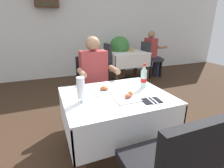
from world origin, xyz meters
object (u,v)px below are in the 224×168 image
main_dining_table (116,110)px  chair_far_diner_seat (94,86)px  napkin_cutlery_set (152,101)px  background_patron (152,51)px  plate_near_camera (127,97)px  background_chair_right (150,57)px  background_chair_left (102,61)px  potted_plant_corner (119,51)px  beer_glass_left (81,90)px  background_table_tumbler (132,50)px  plate_far_diner (104,89)px  background_dining_table (127,59)px  cola_bottle_primary (144,78)px  seated_diner_far (95,78)px

main_dining_table → chair_far_diner_seat: bearing=90.0°
napkin_cutlery_set → background_patron: 3.36m
plate_near_camera → napkin_cutlery_set: (0.19, -0.13, -0.01)m
plate_near_camera → background_patron: bearing=51.7°
main_dining_table → background_chair_right: background_chair_right is taller
chair_far_diner_seat → background_patron: 2.73m
background_chair_left → background_patron: size_ratio=0.77×
background_chair_right → potted_plant_corner: size_ratio=0.87×
background_chair_right → beer_glass_left: bearing=-133.9°
background_table_tumbler → background_chair_right: bearing=5.1°
plate_far_diner → potted_plant_corner: size_ratio=0.23×
background_chair_left → background_table_tumbler: size_ratio=8.82×
beer_glass_left → background_chair_left: same height
background_dining_table → background_chair_left: background_chair_left is taller
potted_plant_corner → plate_near_camera: bearing=-112.9°
main_dining_table → cola_bottle_primary: size_ratio=3.82×
main_dining_table → chair_far_diner_seat: size_ratio=1.07×
beer_glass_left → potted_plant_corner: size_ratio=0.21×
seated_diner_far → cola_bottle_primary: size_ratio=4.63×
main_dining_table → background_patron: size_ratio=0.82×
background_table_tumbler → potted_plant_corner: 0.41m
cola_bottle_primary → background_chair_left: 2.48m
main_dining_table → plate_far_diner: plate_far_diner is taller
napkin_cutlery_set → potted_plant_corner: (1.06, 3.08, -0.01)m
background_patron → background_table_tumbler: size_ratio=11.45×
background_table_tumbler → napkin_cutlery_set: bearing=-114.5°
plate_near_camera → background_chair_left: size_ratio=0.23×
background_dining_table → potted_plant_corner: size_ratio=0.89×
background_dining_table → background_table_tumbler: size_ratio=9.05×
chair_far_diner_seat → main_dining_table: bearing=-90.0°
chair_far_diner_seat → beer_glass_left: size_ratio=4.13×
chair_far_diner_seat → background_patron: size_ratio=0.77×
background_patron → potted_plant_corner: size_ratio=1.12×
plate_near_camera → background_patron: (2.09, 2.64, -0.04)m
chair_far_diner_seat → background_patron: background_patron is taller
chair_far_diner_seat → background_chair_left: same height
seated_diner_far → background_chair_left: 1.93m
chair_far_diner_seat → plate_near_camera: 0.98m
main_dining_table → background_chair_right: 3.27m
background_patron → potted_plant_corner: background_patron is taller
beer_glass_left → background_table_tumbler: beer_glass_left is taller
plate_near_camera → potted_plant_corner: size_ratio=0.20×
plate_near_camera → background_chair_left: bearing=76.6°
plate_far_diner → main_dining_table: bearing=-62.2°
napkin_cutlery_set → plate_far_diner: bearing=128.3°
background_dining_table → plate_far_diner: bearing=-121.7°
main_dining_table → background_chair_left: background_chair_left is taller
cola_bottle_primary → potted_plant_corner: 2.91m
background_patron → potted_plant_corner: 0.90m
seated_diner_far → plate_far_diner: bearing=-96.4°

